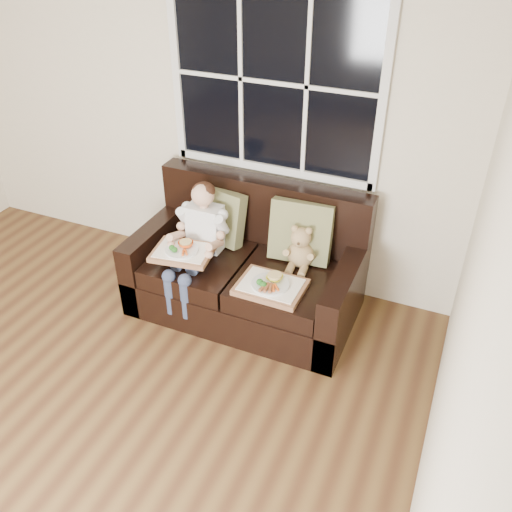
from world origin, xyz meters
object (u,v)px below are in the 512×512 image
at_px(loveseat, 248,272).
at_px(child, 199,234).
at_px(tray_left, 183,251).
at_px(teddy_bear, 300,250).
at_px(tray_right, 271,286).

bearing_deg(loveseat, child, -161.04).
xyz_separation_m(loveseat, tray_left, (-0.40, -0.29, 0.27)).
bearing_deg(teddy_bear, loveseat, -178.38).
height_order(loveseat, tray_left, loveseat).
xyz_separation_m(tray_left, tray_right, (0.71, -0.02, -0.09)).
distance_m(teddy_bear, tray_right, 0.38).
distance_m(loveseat, teddy_bear, 0.49).
bearing_deg(teddy_bear, child, -172.74).
relative_size(loveseat, tray_left, 3.58).
distance_m(tray_left, tray_right, 0.71).
bearing_deg(tray_right, tray_left, 179.23).
relative_size(loveseat, child, 1.96).
relative_size(loveseat, teddy_bear, 4.87).
bearing_deg(tray_left, child, 64.92).
bearing_deg(tray_left, loveseat, 27.38).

